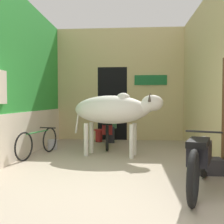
{
  "coord_description": "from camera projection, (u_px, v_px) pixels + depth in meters",
  "views": [
    {
      "loc": [
        0.4,
        -3.55,
        1.3
      ],
      "look_at": [
        -0.04,
        2.36,
        1.06
      ],
      "focal_mm": 42.0,
      "sensor_mm": 36.0,
      "label": 1
    }
  ],
  "objects": [
    {
      "name": "bicycle",
      "position": [
        38.0,
        142.0,
        6.21
      ],
      "size": [
        0.53,
        1.68,
        0.65
      ],
      "color": "black",
      "rests_on": "ground_plane"
    },
    {
      "name": "cow",
      "position": [
        114.0,
        110.0,
        6.23
      ],
      "size": [
        2.19,
        1.02,
        1.52
      ],
      "color": "silver",
      "rests_on": "ground_plane"
    },
    {
      "name": "crate",
      "position": [
        209.0,
        166.0,
        4.69
      ],
      "size": [
        0.44,
        0.32,
        0.28
      ],
      "color": "#38383D",
      "rests_on": "ground_plane"
    },
    {
      "name": "wall_left_shopfront",
      "position": [
        24.0,
        80.0,
        6.31
      ],
      "size": [
        0.25,
        5.24,
        3.75
      ],
      "color": "green",
      "rests_on": "ground_plane"
    },
    {
      "name": "ground_plane",
      "position": [
        102.0,
        195.0,
        3.62
      ],
      "size": [
        30.0,
        30.0,
        0.0
      ],
      "primitive_type": "plane",
      "color": "tan"
    },
    {
      "name": "motorcycle_near",
      "position": [
        200.0,
        158.0,
        3.84
      ],
      "size": [
        0.87,
        1.99,
        0.82
      ],
      "color": "black",
      "rests_on": "ground_plane"
    },
    {
      "name": "wall_back_with_doorway",
      "position": [
        117.0,
        92.0,
        9.04
      ],
      "size": [
        4.23,
        0.93,
        3.75
      ],
      "color": "#D1BC84",
      "rests_on": "ground_plane"
    },
    {
      "name": "shopkeeper_seated",
      "position": [
        111.0,
        122.0,
        8.3
      ],
      "size": [
        0.37,
        0.33,
        1.23
      ],
      "color": "#282833",
      "rests_on": "ground_plane"
    },
    {
      "name": "plastic_stool",
      "position": [
        99.0,
        135.0,
        8.42
      ],
      "size": [
        0.32,
        0.32,
        0.4
      ],
      "color": "red",
      "rests_on": "ground_plane"
    },
    {
      "name": "wall_right_with_door",
      "position": [
        211.0,
        77.0,
        5.94
      ],
      "size": [
        0.22,
        5.24,
        3.75
      ],
      "color": "#D1BC84",
      "rests_on": "ground_plane"
    },
    {
      "name": "bucket",
      "position": [
        52.0,
        144.0,
        7.11
      ],
      "size": [
        0.26,
        0.26,
        0.26
      ],
      "color": "#A8A8B2",
      "rests_on": "ground_plane"
    },
    {
      "name": "motorcycle_far",
      "position": [
        107.0,
        131.0,
        7.53
      ],
      "size": [
        0.58,
        2.05,
        0.79
      ],
      "color": "black",
      "rests_on": "ground_plane"
    }
  ]
}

